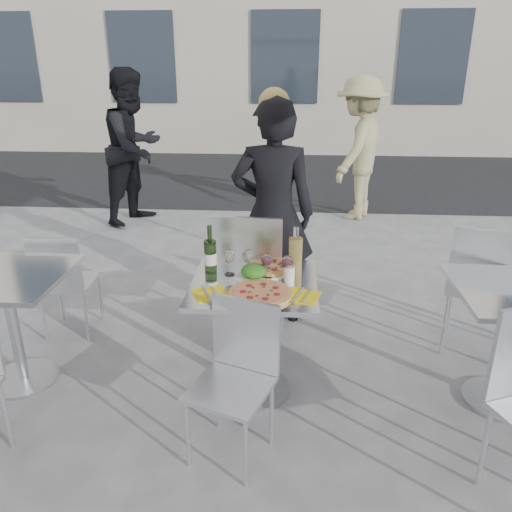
# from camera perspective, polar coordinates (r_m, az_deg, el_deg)

# --- Properties ---
(ground) EXTENTS (80.00, 80.00, 0.00)m
(ground) POSITION_cam_1_polar(r_m,az_deg,el_deg) (3.25, -0.20, -15.08)
(ground) COLOR slate
(street_asphalt) EXTENTS (24.00, 5.00, 0.00)m
(street_asphalt) POSITION_cam_1_polar(r_m,az_deg,el_deg) (9.31, 2.83, 9.39)
(street_asphalt) COLOR black
(street_asphalt) RESTS_ON ground
(main_table) EXTENTS (0.72, 0.72, 0.75)m
(main_table) POSITION_cam_1_polar(r_m,az_deg,el_deg) (2.96, -0.21, -6.67)
(main_table) COLOR #B7BABF
(main_table) RESTS_ON ground
(side_table_left) EXTENTS (0.72, 0.72, 0.75)m
(side_table_left) POSITION_cam_1_polar(r_m,az_deg,el_deg) (3.41, -26.34, -5.13)
(side_table_left) COLOR #B7BABF
(side_table_left) RESTS_ON ground
(chair_far) EXTENTS (0.51, 0.52, 1.03)m
(chair_far) POSITION_cam_1_polar(r_m,az_deg,el_deg) (3.36, -0.84, -1.81)
(chair_far) COLOR silver
(chair_far) RESTS_ON ground
(chair_near) EXTENTS (0.48, 0.49, 0.82)m
(chair_near) POSITION_cam_1_polar(r_m,az_deg,el_deg) (2.59, -2.13, -12.57)
(chair_near) COLOR silver
(chair_near) RESTS_ON ground
(side_chair_lfar) EXTENTS (0.38, 0.39, 0.81)m
(side_chair_lfar) POSITION_cam_1_polar(r_m,az_deg,el_deg) (3.85, -21.19, -2.27)
(side_chair_lfar) COLOR silver
(side_chair_lfar) RESTS_ON ground
(side_chair_rfar) EXTENTS (0.57, 0.58, 0.95)m
(side_chair_rfar) POSITION_cam_1_polar(r_m,az_deg,el_deg) (3.66, 24.44, -2.62)
(side_chair_rfar) COLOR silver
(side_chair_rfar) RESTS_ON ground
(woman_diner) EXTENTS (0.63, 0.41, 1.72)m
(woman_diner) POSITION_cam_1_polar(r_m,az_deg,el_deg) (3.76, 1.93, 4.79)
(woman_diner) COLOR black
(woman_diner) RESTS_ON ground
(pedestrian_a) EXTENTS (1.01, 1.12, 1.87)m
(pedestrian_a) POSITION_cam_1_polar(r_m,az_deg,el_deg) (6.47, -13.77, 11.93)
(pedestrian_a) COLOR black
(pedestrian_a) RESTS_ON ground
(pedestrian_b) EXTENTS (1.09, 1.33, 1.79)m
(pedestrian_b) POSITION_cam_1_polar(r_m,az_deg,el_deg) (6.60, 11.66, 11.90)
(pedestrian_b) COLOR tan
(pedestrian_b) RESTS_ON ground
(pizza_near) EXTENTS (0.35, 0.35, 0.02)m
(pizza_near) POSITION_cam_1_polar(r_m,az_deg,el_deg) (2.71, 0.53, -4.28)
(pizza_near) COLOR #DDA756
(pizza_near) RESTS_ON main_table
(pizza_far) EXTENTS (0.31, 0.31, 0.03)m
(pizza_far) POSITION_cam_1_polar(r_m,az_deg,el_deg) (3.02, 1.79, -1.35)
(pizza_far) COLOR white
(pizza_far) RESTS_ON main_table
(salad_plate) EXTENTS (0.22, 0.22, 0.09)m
(salad_plate) POSITION_cam_1_polar(r_m,az_deg,el_deg) (2.90, -0.27, -1.90)
(salad_plate) COLOR white
(salad_plate) RESTS_ON main_table
(wine_bottle) EXTENTS (0.07, 0.08, 0.29)m
(wine_bottle) POSITION_cam_1_polar(r_m,az_deg,el_deg) (2.96, -5.24, 0.15)
(wine_bottle) COLOR #2C4E1D
(wine_bottle) RESTS_ON main_table
(carafe) EXTENTS (0.08, 0.08, 0.29)m
(carafe) POSITION_cam_1_polar(r_m,az_deg,el_deg) (2.95, 4.53, 0.18)
(carafe) COLOR #D6B65B
(carafe) RESTS_ON main_table
(sugar_shaker) EXTENTS (0.06, 0.06, 0.11)m
(sugar_shaker) POSITION_cam_1_polar(r_m,az_deg,el_deg) (2.86, 3.80, -1.90)
(sugar_shaker) COLOR white
(sugar_shaker) RESTS_ON main_table
(wineglass_white_a) EXTENTS (0.07, 0.07, 0.16)m
(wineglass_white_a) POSITION_cam_1_polar(r_m,az_deg,el_deg) (2.93, -3.07, -0.16)
(wineglass_white_a) COLOR white
(wineglass_white_a) RESTS_ON main_table
(wineglass_white_b) EXTENTS (0.07, 0.07, 0.16)m
(wineglass_white_b) POSITION_cam_1_polar(r_m,az_deg,el_deg) (2.93, -0.90, -0.10)
(wineglass_white_b) COLOR white
(wineglass_white_b) RESTS_ON main_table
(wineglass_red_a) EXTENTS (0.07, 0.07, 0.16)m
(wineglass_red_a) POSITION_cam_1_polar(r_m,az_deg,el_deg) (2.88, 1.23, -0.48)
(wineglass_red_a) COLOR white
(wineglass_red_a) RESTS_ON main_table
(wineglass_red_b) EXTENTS (0.07, 0.07, 0.16)m
(wineglass_red_b) POSITION_cam_1_polar(r_m,az_deg,el_deg) (2.85, 3.61, -0.82)
(wineglass_red_b) COLOR white
(wineglass_red_b) RESTS_ON main_table
(napkin_left) EXTENTS (0.24, 0.24, 0.01)m
(napkin_left) POSITION_cam_1_polar(r_m,az_deg,el_deg) (2.73, -5.26, -4.31)
(napkin_left) COLOR yellow
(napkin_left) RESTS_ON main_table
(napkin_right) EXTENTS (0.23, 0.23, 0.01)m
(napkin_right) POSITION_cam_1_polar(r_m,az_deg,el_deg) (2.71, 5.23, -4.57)
(napkin_right) COLOR yellow
(napkin_right) RESTS_ON main_table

